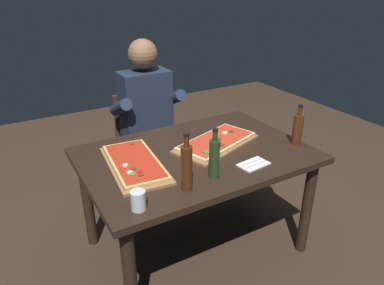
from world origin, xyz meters
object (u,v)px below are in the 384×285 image
object	(u,v)px
dining_table	(196,166)
pizza_rectangular_front	(217,142)
vinegar_bottle_green	(214,158)
wine_bottle_dark	(298,129)
pizza_rectangular_left	(135,163)
oil_bottle_amber	(187,167)
tumbler_near_camera	(138,200)
seated_diner	(148,116)
diner_chair	(144,140)

from	to	relation	value
dining_table	pizza_rectangular_front	distance (m)	0.21
vinegar_bottle_green	pizza_rectangular_front	bearing A→B (deg)	54.42
wine_bottle_dark	dining_table	bearing A→B (deg)	161.27
pizza_rectangular_left	pizza_rectangular_front	bearing A→B (deg)	0.10
oil_bottle_amber	tumbler_near_camera	xyz separation A→B (m)	(-0.28, -0.04, -0.08)
wine_bottle_dark	tumbler_near_camera	world-z (taller)	wine_bottle_dark
pizza_rectangular_left	seated_diner	world-z (taller)	seated_diner
diner_chair	pizza_rectangular_front	bearing A→B (deg)	-78.19
pizza_rectangular_front	pizza_rectangular_left	xyz separation A→B (m)	(-0.57, -0.00, -0.00)
pizza_rectangular_front	wine_bottle_dark	size ratio (longest dim) A/B	2.37
oil_bottle_amber	diner_chair	world-z (taller)	oil_bottle_amber
pizza_rectangular_front	vinegar_bottle_green	distance (m)	0.42
dining_table	diner_chair	bearing A→B (deg)	90.06
tumbler_near_camera	seated_diner	distance (m)	1.24
dining_table	diner_chair	xyz separation A→B (m)	(-0.00, 0.86, -0.16)
pizza_rectangular_front	oil_bottle_amber	world-z (taller)	oil_bottle_amber
vinegar_bottle_green	pizza_rectangular_left	bearing A→B (deg)	134.78
wine_bottle_dark	tumbler_near_camera	distance (m)	1.19
wine_bottle_dark	diner_chair	distance (m)	1.30
wine_bottle_dark	oil_bottle_amber	bearing A→B (deg)	-172.26
vinegar_bottle_green	wine_bottle_dark	bearing A→B (deg)	7.32
dining_table	oil_bottle_amber	xyz separation A→B (m)	(-0.26, -0.34, 0.23)
diner_chair	seated_diner	distance (m)	0.28
dining_table	pizza_rectangular_left	xyz separation A→B (m)	(-0.40, 0.03, 0.12)
pizza_rectangular_left	tumbler_near_camera	xyz separation A→B (m)	(-0.14, -0.40, 0.03)
seated_diner	vinegar_bottle_green	bearing A→B (deg)	-93.63
pizza_rectangular_front	oil_bottle_amber	bearing A→B (deg)	-139.51
wine_bottle_dark	vinegar_bottle_green	xyz separation A→B (m)	(-0.70, -0.09, 0.01)
diner_chair	pizza_rectangular_left	bearing A→B (deg)	-115.59
pizza_rectangular_front	vinegar_bottle_green	bearing A→B (deg)	-125.58
wine_bottle_dark	oil_bottle_amber	distance (m)	0.90
oil_bottle_amber	tumbler_near_camera	distance (m)	0.30
dining_table	wine_bottle_dark	xyz separation A→B (m)	(0.64, -0.22, 0.20)
tumbler_near_camera	seated_diner	size ratio (longest dim) A/B	0.07
pizza_rectangular_front	wine_bottle_dark	bearing A→B (deg)	-27.72
dining_table	vinegar_bottle_green	size ratio (longest dim) A/B	4.87
dining_table	seated_diner	size ratio (longest dim) A/B	1.05
pizza_rectangular_front	diner_chair	bearing A→B (deg)	101.81
pizza_rectangular_front	oil_bottle_amber	xyz separation A→B (m)	(-0.43, -0.36, 0.11)
wine_bottle_dark	pizza_rectangular_left	bearing A→B (deg)	166.78
pizza_rectangular_left	vinegar_bottle_green	bearing A→B (deg)	-45.22
pizza_rectangular_front	diner_chair	distance (m)	0.89
pizza_rectangular_front	oil_bottle_amber	distance (m)	0.57
oil_bottle_amber	seated_diner	distance (m)	1.11
oil_bottle_amber	vinegar_bottle_green	size ratio (longest dim) A/B	1.10
seated_diner	wine_bottle_dark	bearing A→B (deg)	-56.19
pizza_rectangular_front	diner_chair	world-z (taller)	diner_chair
pizza_rectangular_front	vinegar_bottle_green	xyz separation A→B (m)	(-0.24, -0.33, 0.10)
dining_table	pizza_rectangular_left	bearing A→B (deg)	176.09
dining_table	seated_diner	world-z (taller)	seated_diner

